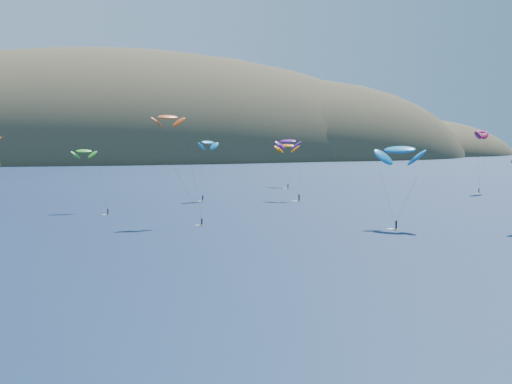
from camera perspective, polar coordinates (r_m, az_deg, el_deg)
name	(u,v)px	position (r m, az deg, el deg)	size (l,w,h in m)	color
ground	(420,351)	(72.51, 12.98, -12.30)	(2800.00, 2800.00, 0.00)	black
island	(136,170)	(627.83, -9.60, 1.75)	(730.00, 300.00, 210.00)	#3D3526
kitesurfer_3	(84,151)	(198.67, -13.60, 3.18)	(9.25, 13.47, 18.09)	gold
kitesurfer_4	(208,143)	(226.39, -3.87, 3.97)	(8.71, 8.78, 20.41)	gold
kitesurfer_5	(400,150)	(163.18, 11.43, 3.33)	(11.40, 12.13, 20.59)	gold
kitesurfer_6	(288,141)	(227.32, 2.58, 4.06)	(8.79, 12.40, 20.83)	gold
kitesurfer_8	(481,132)	(265.83, 17.58, 4.62)	(9.68, 8.39, 24.17)	gold
kitesurfer_9	(168,117)	(168.02, -7.06, 5.94)	(11.21, 8.84, 26.96)	gold
kitesurfer_11	(287,146)	(283.98, 2.48, 3.71)	(10.34, 15.41, 18.73)	gold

